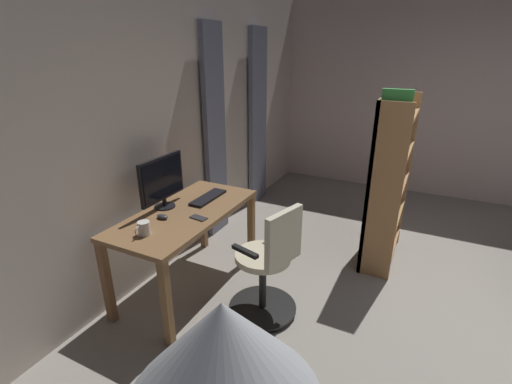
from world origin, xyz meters
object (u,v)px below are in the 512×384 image
(desk, at_px, (186,222))
(office_chair, at_px, (268,267))
(mug_tea, at_px, (144,228))
(computer_monitor, at_px, (162,180))
(computer_keyboard, at_px, (208,198))
(cell_phone_face_up, at_px, (199,218))
(computer_mouse, at_px, (162,217))
(bookshelf, at_px, (385,180))

(desk, xyz_separation_m, office_chair, (0.04, 0.80, -0.20))
(mug_tea, bearing_deg, computer_monitor, -157.06)
(computer_monitor, bearing_deg, office_chair, 88.22)
(computer_keyboard, height_order, cell_phone_face_up, computer_keyboard)
(desk, xyz_separation_m, computer_monitor, (0.01, -0.21, 0.35))
(office_chair, height_order, mug_tea, office_chair)
(office_chair, distance_m, mug_tea, 0.99)
(computer_mouse, height_order, bookshelf, bookshelf)
(computer_keyboard, distance_m, cell_phone_face_up, 0.42)
(computer_mouse, xyz_separation_m, cell_phone_face_up, (-0.13, 0.26, -0.01))
(office_chair, xyz_separation_m, cell_phone_face_up, (0.03, -0.61, 0.30))
(office_chair, relative_size, bookshelf, 0.56)
(desk, relative_size, mug_tea, 10.11)
(desk, distance_m, mug_tea, 0.50)
(office_chair, xyz_separation_m, computer_mouse, (0.17, -0.87, 0.32))
(cell_phone_face_up, bearing_deg, office_chair, 99.72)
(office_chair, distance_m, computer_monitor, 1.15)
(computer_monitor, xyz_separation_m, bookshelf, (-1.31, 1.64, -0.16))
(desk, relative_size, computer_keyboard, 3.26)
(cell_phone_face_up, bearing_deg, computer_monitor, -91.90)
(computer_monitor, relative_size, mug_tea, 3.76)
(computer_mouse, bearing_deg, bookshelf, 135.02)
(computer_mouse, bearing_deg, mug_tea, 12.12)
(desk, bearing_deg, office_chair, 87.20)
(computer_mouse, bearing_deg, desk, 160.09)
(mug_tea, bearing_deg, computer_mouse, -167.88)
(bookshelf, bearing_deg, desk, -47.72)
(office_chair, bearing_deg, computer_monitor, 104.04)
(desk, xyz_separation_m, mug_tea, (0.48, -0.02, 0.15))
(computer_monitor, height_order, computer_mouse, computer_monitor)
(computer_mouse, bearing_deg, office_chair, 100.70)
(computer_mouse, relative_size, cell_phone_face_up, 0.69)
(computer_keyboard, bearing_deg, cell_phone_face_up, 22.79)
(computer_mouse, height_order, mug_tea, mug_tea)
(cell_phone_face_up, relative_size, mug_tea, 1.05)
(desk, distance_m, cell_phone_face_up, 0.23)
(computer_mouse, relative_size, mug_tea, 0.73)
(computer_monitor, distance_m, cell_phone_face_up, 0.47)
(computer_monitor, bearing_deg, cell_phone_face_up, 81.21)
(office_chair, height_order, computer_keyboard, office_chair)
(desk, height_order, cell_phone_face_up, cell_phone_face_up)
(computer_monitor, relative_size, computer_keyboard, 1.21)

